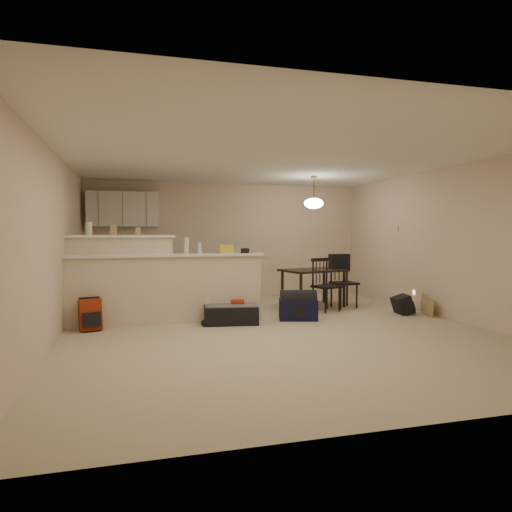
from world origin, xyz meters
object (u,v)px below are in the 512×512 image
object	(u,v)px
dining_table	(313,274)
suitcase	(231,314)
pendant_lamp	(314,203)
navy_duffel	(298,310)
dining_chair_near	(326,285)
black_daypack	(403,305)
dining_chair_far	(344,282)
red_backpack	(90,315)

from	to	relation	value
dining_table	suitcase	bearing A→B (deg)	-163.09
pendant_lamp	navy_duffel	size ratio (longest dim) A/B	1.01
navy_duffel	suitcase	bearing A→B (deg)	-165.99
dining_chair_near	black_daypack	size ratio (longest dim) A/B	2.70
dining_table	pendant_lamp	distance (m)	1.35
pendant_lamp	dining_chair_far	size ratio (longest dim) A/B	0.62
dining_table	dining_chair_near	world-z (taller)	dining_chair_near
pendant_lamp	dining_chair_near	xyz separation A→B (m)	(0.04, -0.52, -1.51)
dining_table	dining_chair_far	bearing A→B (deg)	-38.12
pendant_lamp	red_backpack	distance (m)	4.46
pendant_lamp	dining_chair_far	bearing A→B (deg)	-23.77
pendant_lamp	suitcase	world-z (taller)	pendant_lamp
dining_chair_near	red_backpack	world-z (taller)	dining_chair_near
dining_table	navy_duffel	xyz separation A→B (m)	(-0.73, -1.15, -0.47)
dining_chair_far	black_daypack	xyz separation A→B (m)	(0.69, -0.89, -0.34)
suitcase	pendant_lamp	bearing A→B (deg)	39.59
red_backpack	black_daypack	size ratio (longest dim) A/B	1.29
dining_table	red_backpack	size ratio (longest dim) A/B	2.87
dining_chair_far	red_backpack	distance (m)	4.57
dining_chair_far	red_backpack	world-z (taller)	dining_chair_far
navy_duffel	black_daypack	world-z (taller)	navy_duffel
pendant_lamp	dining_chair_near	bearing A→B (deg)	-85.42
pendant_lamp	suitcase	bearing A→B (deg)	-148.74
navy_duffel	dining_chair_far	bearing A→B (deg)	50.87
dining_chair_near	navy_duffel	distance (m)	1.04
navy_duffel	dining_chair_near	bearing A→B (deg)	54.12
dining_chair_near	dining_chair_far	world-z (taller)	dining_chair_far
pendant_lamp	dining_chair_far	distance (m)	1.60
black_daypack	dining_table	bearing A→B (deg)	56.43
suitcase	navy_duffel	world-z (taller)	navy_duffel
suitcase	navy_duffel	xyz separation A→B (m)	(1.12, -0.02, 0.03)
navy_duffel	pendant_lamp	bearing A→B (deg)	72.56
red_backpack	suitcase	bearing A→B (deg)	-13.99
suitcase	navy_duffel	size ratio (longest dim) A/B	1.36
pendant_lamp	red_backpack	bearing A→B (deg)	-164.06
navy_duffel	black_daypack	distance (m)	1.95
red_backpack	navy_duffel	distance (m)	3.21
black_daypack	red_backpack	bearing A→B (deg)	99.06
dining_chair_near	suitcase	distance (m)	2.02
suitcase	red_backpack	size ratio (longest dim) A/B	1.82
dining_chair_near	navy_duffel	xyz separation A→B (m)	(-0.77, -0.63, -0.31)
dining_chair_near	suitcase	size ratio (longest dim) A/B	1.15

